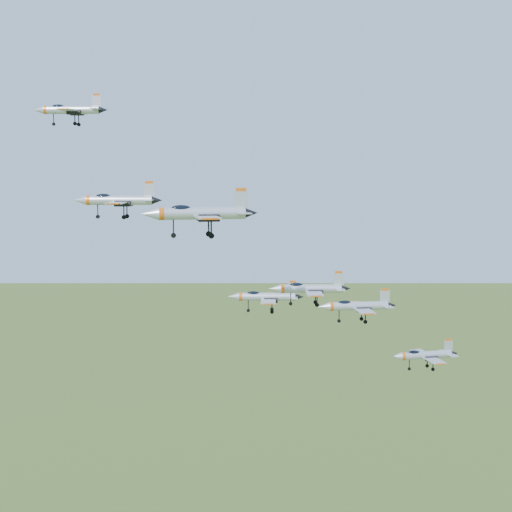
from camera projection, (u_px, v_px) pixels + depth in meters
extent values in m
cylinder|color=silver|center=(72.00, 110.00, 113.82)|extent=(8.88, 3.88, 1.29)
cone|color=silver|center=(39.00, 110.00, 114.00)|extent=(2.08, 1.76, 1.29)
cone|color=black|center=(103.00, 110.00, 113.65)|extent=(1.65, 1.46, 1.09)
ellipsoid|color=black|center=(58.00, 107.00, 113.83)|extent=(2.35, 1.53, 0.82)
cube|color=silver|center=(68.00, 110.00, 111.09)|extent=(3.47, 4.83, 0.14)
cube|color=silver|center=(78.00, 113.00, 116.59)|extent=(3.47, 4.83, 0.14)
cube|color=silver|center=(97.00, 101.00, 113.53)|extent=(1.45, 0.55, 2.08)
cube|color=#DD5B0F|center=(96.00, 94.00, 113.40)|extent=(1.08, 0.46, 0.35)
cylinder|color=silver|center=(119.00, 200.00, 105.55)|extent=(9.77, 4.03, 1.41)
cone|color=silver|center=(80.00, 200.00, 105.60)|extent=(2.26, 1.89, 1.41)
cone|color=black|center=(157.00, 200.00, 105.50)|extent=(1.79, 1.57, 1.20)
ellipsoid|color=black|center=(103.00, 197.00, 105.51)|extent=(2.57, 1.63, 0.89)
cube|color=silver|center=(117.00, 203.00, 102.56)|extent=(3.70, 5.27, 0.15)
cube|color=silver|center=(125.00, 201.00, 108.59)|extent=(3.70, 5.27, 0.15)
cube|color=silver|center=(149.00, 190.00, 105.34)|extent=(1.60, 0.57, 2.28)
cube|color=#DD5B0F|center=(149.00, 182.00, 105.20)|extent=(1.19, 0.47, 0.38)
cylinder|color=silver|center=(202.00, 213.00, 83.86)|extent=(10.29, 2.27, 1.47)
cone|color=silver|center=(150.00, 214.00, 82.71)|extent=(2.15, 1.63, 1.47)
cone|color=black|center=(251.00, 213.00, 84.97)|extent=(1.68, 1.37, 1.25)
ellipsoid|color=black|center=(181.00, 209.00, 83.33)|extent=(2.57, 1.25, 0.94)
cube|color=silver|center=(207.00, 217.00, 80.84)|extent=(2.99, 5.18, 0.16)
cube|color=silver|center=(201.00, 214.00, 87.03)|extent=(2.99, 5.18, 0.16)
cube|color=silver|center=(241.00, 200.00, 84.56)|extent=(1.71, 0.27, 2.38)
cube|color=#DD5B0F|center=(241.00, 190.00, 84.41)|extent=(1.26, 0.26, 0.40)
cylinder|color=silver|center=(267.00, 297.00, 113.73)|extent=(8.99, 3.77, 1.30)
cone|color=silver|center=(233.00, 297.00, 113.82)|extent=(2.09, 1.75, 1.30)
cone|color=black|center=(299.00, 297.00, 113.64)|extent=(1.65, 1.45, 1.10)
ellipsoid|color=black|center=(253.00, 294.00, 113.71)|extent=(2.37, 1.51, 0.82)
cube|color=silver|center=(268.00, 301.00, 110.98)|extent=(3.44, 4.86, 0.14)
cube|color=silver|center=(268.00, 295.00, 116.53)|extent=(3.44, 4.86, 0.14)
cube|color=silver|center=(293.00, 288.00, 113.50)|extent=(1.47, 0.54, 2.10)
cube|color=#DD5B0F|center=(293.00, 282.00, 113.37)|extent=(1.09, 0.44, 0.35)
cylinder|color=silver|center=(311.00, 289.00, 100.06)|extent=(8.58, 3.25, 1.23)
cone|color=silver|center=(275.00, 289.00, 99.93)|extent=(1.95, 1.61, 1.23)
cone|color=black|center=(346.00, 288.00, 100.19)|extent=(1.54, 1.34, 1.05)
ellipsoid|color=black|center=(296.00, 285.00, 99.95)|extent=(2.24, 1.36, 0.78)
cube|color=silver|center=(314.00, 293.00, 97.46)|extent=(3.12, 4.57, 0.13)
cube|color=silver|center=(310.00, 287.00, 102.73)|extent=(3.12, 4.57, 0.13)
cube|color=silver|center=(339.00, 280.00, 100.01)|extent=(1.41, 0.45, 1.99)
cube|color=#DD5B0F|center=(339.00, 272.00, 99.89)|extent=(1.04, 0.38, 0.33)
cylinder|color=silver|center=(359.00, 306.00, 115.96)|extent=(9.74, 2.84, 1.39)
cone|color=silver|center=(324.00, 307.00, 115.29)|extent=(2.12, 1.67, 1.39)
cone|color=black|center=(392.00, 305.00, 116.60)|extent=(1.66, 1.40, 1.18)
ellipsoid|color=black|center=(344.00, 303.00, 115.62)|extent=(2.48, 1.35, 0.88)
cube|color=silver|center=(365.00, 311.00, 113.05)|extent=(3.15, 5.03, 0.15)
cube|color=silver|center=(355.00, 304.00, 118.97)|extent=(3.15, 5.03, 0.15)
cube|color=silver|center=(385.00, 297.00, 116.30)|extent=(1.61, 0.37, 2.25)
cube|color=#DD5B0F|center=(385.00, 290.00, 116.16)|extent=(1.19, 0.33, 0.38)
cylinder|color=silver|center=(426.00, 355.00, 125.26)|extent=(9.39, 1.86, 1.35)
cone|color=silver|center=(396.00, 357.00, 124.08)|extent=(1.94, 1.45, 1.35)
cone|color=black|center=(454.00, 353.00, 126.39)|extent=(1.51, 1.22, 1.15)
ellipsoid|color=black|center=(414.00, 353.00, 124.72)|extent=(2.33, 1.09, 0.86)
cube|color=silver|center=(435.00, 361.00, 122.51)|extent=(2.63, 4.69, 0.15)
cube|color=silver|center=(420.00, 352.00, 128.15)|extent=(2.63, 4.69, 0.15)
cube|color=silver|center=(448.00, 346.00, 125.99)|extent=(1.56, 0.21, 2.18)
cube|color=#DD5B0F|center=(449.00, 340.00, 125.86)|extent=(1.15, 0.21, 0.36)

